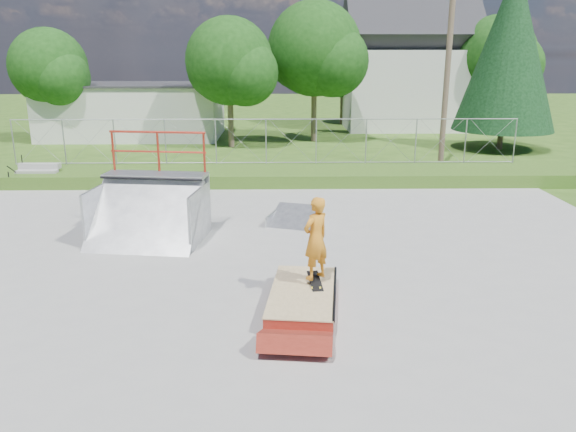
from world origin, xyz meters
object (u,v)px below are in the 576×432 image
(grind_box, at_px, (303,299))
(quarter_pipe, at_px, (146,191))
(flat_bank_ramp, at_px, (295,217))
(skater, at_px, (316,242))

(grind_box, relative_size, quarter_pipe, 0.97)
(grind_box, distance_m, quarter_pipe, 5.72)
(grind_box, bearing_deg, quarter_pipe, 140.01)
(quarter_pipe, xyz_separation_m, flat_bank_ramp, (3.86, 1.53, -1.17))
(quarter_pipe, bearing_deg, skater, -34.82)
(quarter_pipe, height_order, flat_bank_ramp, quarter_pipe)
(grind_box, xyz_separation_m, flat_bank_ramp, (0.01, 5.60, 0.02))
(flat_bank_ramp, height_order, skater, skater)
(grind_box, xyz_separation_m, quarter_pipe, (-3.85, 4.06, 1.19))
(skater, bearing_deg, quarter_pipe, -83.40)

